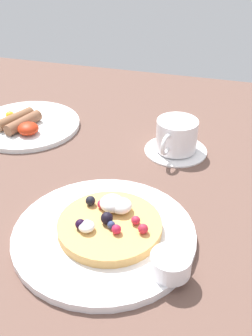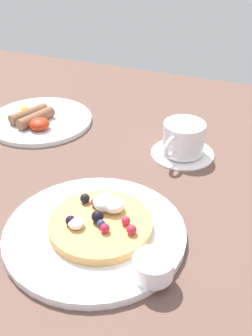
{
  "view_description": "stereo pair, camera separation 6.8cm",
  "coord_description": "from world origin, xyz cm",
  "px_view_note": "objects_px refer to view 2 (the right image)",
  "views": [
    {
      "loc": [
        21.19,
        -62.8,
        45.45
      ],
      "look_at": [
        3.86,
        -1.98,
        4.0
      ],
      "focal_mm": 44.85,
      "sensor_mm": 36.0,
      "label": 1
    },
    {
      "loc": [
        27.64,
        -60.58,
        45.45
      ],
      "look_at": [
        3.86,
        -1.98,
        4.0
      ],
      "focal_mm": 44.85,
      "sensor_mm": 36.0,
      "label": 2
    }
  ],
  "objects_px": {
    "pancake_plate": "(95,233)",
    "breakfast_plate": "(40,120)",
    "coffee_cup": "(183,138)",
    "syrup_ramekin": "(153,267)",
    "coffee_saucer": "(182,153)"
  },
  "relations": [
    {
      "from": "syrup_ramekin",
      "to": "coffee_cup",
      "type": "distance_m",
      "value": 0.35
    },
    {
      "from": "coffee_saucer",
      "to": "coffee_cup",
      "type": "distance_m",
      "value": 0.04
    },
    {
      "from": "breakfast_plate",
      "to": "coffee_saucer",
      "type": "relative_size",
      "value": 1.85
    },
    {
      "from": "pancake_plate",
      "to": "syrup_ramekin",
      "type": "relative_size",
      "value": 5.0
    },
    {
      "from": "breakfast_plate",
      "to": "coffee_cup",
      "type": "relative_size",
      "value": 2.09
    },
    {
      "from": "pancake_plate",
      "to": "coffee_saucer",
      "type": "xyz_separation_m",
      "value": [
        0.06,
        0.29,
        -0.0
      ]
    },
    {
      "from": "pancake_plate",
      "to": "breakfast_plate",
      "type": "distance_m",
      "value": 0.42
    },
    {
      "from": "pancake_plate",
      "to": "breakfast_plate",
      "type": "xyz_separation_m",
      "value": [
        -0.29,
        0.31,
        -0.0
      ]
    },
    {
      "from": "coffee_cup",
      "to": "syrup_ramekin",
      "type": "bearing_deg",
      "value": -81.05
    },
    {
      "from": "pancake_plate",
      "to": "breakfast_plate",
      "type": "relative_size",
      "value": 1.18
    },
    {
      "from": "syrup_ramekin",
      "to": "coffee_saucer",
      "type": "height_order",
      "value": "syrup_ramekin"
    },
    {
      "from": "pancake_plate",
      "to": "syrup_ramekin",
      "type": "height_order",
      "value": "syrup_ramekin"
    },
    {
      "from": "syrup_ramekin",
      "to": "breakfast_plate",
      "type": "distance_m",
      "value": 0.54
    },
    {
      "from": "pancake_plate",
      "to": "coffee_cup",
      "type": "height_order",
      "value": "coffee_cup"
    },
    {
      "from": "syrup_ramekin",
      "to": "coffee_saucer",
      "type": "xyz_separation_m",
      "value": [
        -0.05,
        0.35,
        -0.03
      ]
    }
  ]
}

